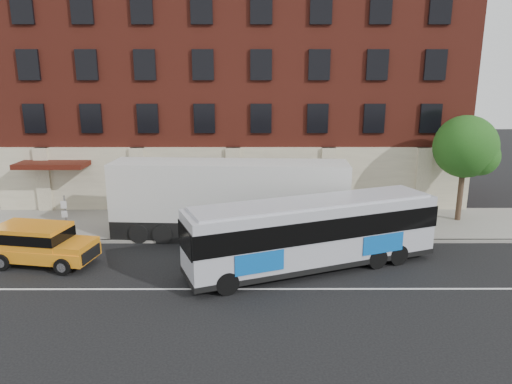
{
  "coord_description": "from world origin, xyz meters",
  "views": [
    {
      "loc": [
        1.38,
        -16.94,
        8.47
      ],
      "look_at": [
        1.43,
        5.5,
        2.86
      ],
      "focal_mm": 32.49,
      "sensor_mm": 36.0,
      "label": 1
    }
  ],
  "objects_px": {
    "yellow_suv": "(39,242)",
    "shipping_container": "(230,200)",
    "sign_pole": "(65,215)",
    "city_bus": "(314,231)",
    "street_tree": "(466,149)"
  },
  "relations": [
    {
      "from": "yellow_suv",
      "to": "shipping_container",
      "type": "relative_size",
      "value": 0.4
    },
    {
      "from": "sign_pole",
      "to": "street_tree",
      "type": "bearing_deg",
      "value": 8.61
    },
    {
      "from": "sign_pole",
      "to": "city_bus",
      "type": "relative_size",
      "value": 0.21
    },
    {
      "from": "city_bus",
      "to": "yellow_suv",
      "type": "bearing_deg",
      "value": 177.8
    },
    {
      "from": "sign_pole",
      "to": "yellow_suv",
      "type": "height_order",
      "value": "sign_pole"
    },
    {
      "from": "street_tree",
      "to": "shipping_container",
      "type": "distance_m",
      "value": 13.95
    },
    {
      "from": "sign_pole",
      "to": "shipping_container",
      "type": "height_order",
      "value": "shipping_container"
    },
    {
      "from": "yellow_suv",
      "to": "street_tree",
      "type": "bearing_deg",
      "value": 15.99
    },
    {
      "from": "city_bus",
      "to": "shipping_container",
      "type": "relative_size",
      "value": 0.94
    },
    {
      "from": "street_tree",
      "to": "sign_pole",
      "type": "bearing_deg",
      "value": -171.39
    },
    {
      "from": "city_bus",
      "to": "shipping_container",
      "type": "bearing_deg",
      "value": 133.11
    },
    {
      "from": "street_tree",
      "to": "shipping_container",
      "type": "relative_size",
      "value": 0.5
    },
    {
      "from": "street_tree",
      "to": "city_bus",
      "type": "distance_m",
      "value": 12.02
    },
    {
      "from": "yellow_suv",
      "to": "shipping_container",
      "type": "xyz_separation_m",
      "value": [
        8.59,
        3.75,
        0.97
      ]
    },
    {
      "from": "city_bus",
      "to": "yellow_suv",
      "type": "height_order",
      "value": "city_bus"
    }
  ]
}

